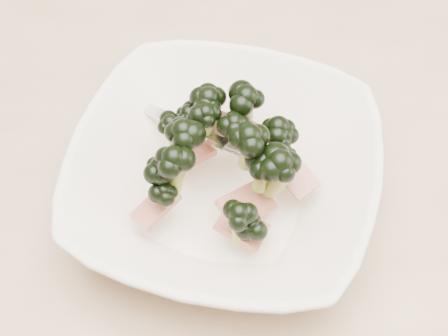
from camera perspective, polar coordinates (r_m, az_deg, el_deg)
The scene contains 2 objects.
dining_table at distance 0.74m, azimuth 0.34°, elevation -4.84°, with size 1.20×0.80×0.75m.
broccoli_dish at distance 0.61m, azimuth 0.03°, elevation -0.43°, with size 0.39×0.39×0.12m.
Camera 1 is at (-0.07, -0.36, 1.30)m, focal length 50.00 mm.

